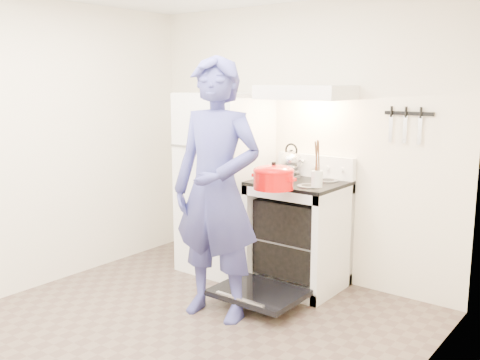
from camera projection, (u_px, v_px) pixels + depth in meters
The scene contains 15 objects.
floor at pixel (160, 340), 3.78m from camera, with size 3.60×3.60×0.00m, color brown.
back_wall at pixel (297, 142), 4.96m from camera, with size 3.20×0.02×2.50m, color beige.
refrigerator at pixel (225, 183), 5.10m from camera, with size 0.70×0.70×1.70m, color white.
stove_body at pixel (298, 236), 4.71m from camera, with size 0.76×0.65×0.92m, color white.
cooktop at pixel (299, 183), 4.62m from camera, with size 0.76×0.65×0.03m, color black.
backsplash at pixel (316, 166), 4.82m from camera, with size 0.76×0.07×0.20m, color white.
oven_door at pixel (258, 293), 4.31m from camera, with size 0.70×0.54×0.04m, color black.
oven_rack at pixel (298, 238), 4.71m from camera, with size 0.60×0.52×0.01m, color slate.
range_hood at pixel (305, 92), 4.54m from camera, with size 0.76×0.50×0.12m, color white.
knife_strip at pixel (409, 113), 4.26m from camera, with size 0.40×0.02×0.03m, color black.
pizza_stone at pixel (306, 235), 4.75m from camera, with size 0.36×0.36×0.02m, color #997858.
tea_kettle at pixel (291, 159), 4.90m from camera, with size 0.24×0.20×0.29m, color #BBBBBF, non-canonical shape.
utensil_jar at pixel (317, 179), 4.21m from camera, with size 0.09×0.09×0.13m, color silver.
person at pixel (217, 190), 4.02m from camera, with size 0.73×0.48×1.99m, color navy.
dutch_oven at pixel (274, 180), 4.18m from camera, with size 0.39×0.32×0.25m, color red, non-canonical shape.
Camera 1 is at (2.59, -2.44, 1.80)m, focal length 40.00 mm.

